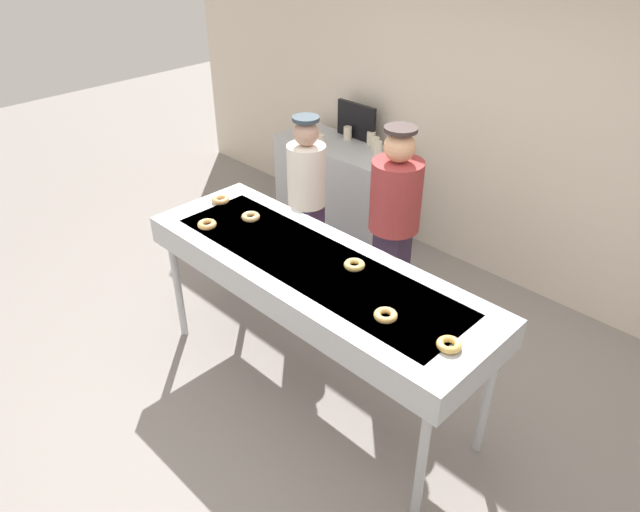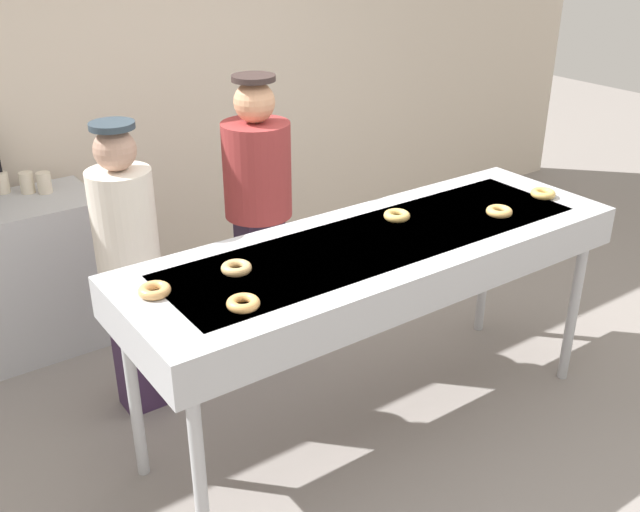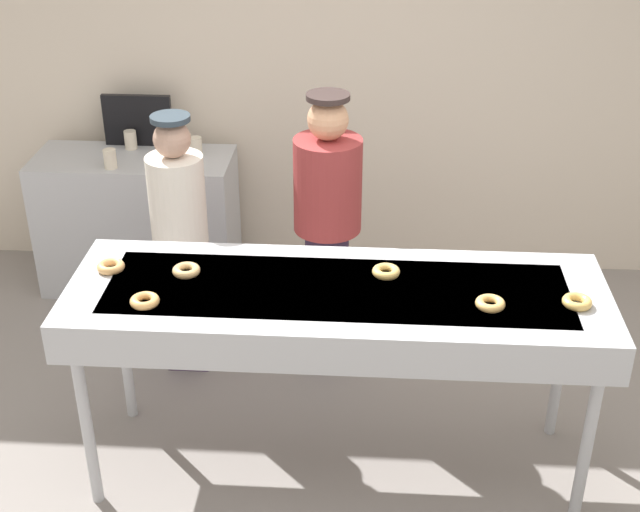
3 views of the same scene
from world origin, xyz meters
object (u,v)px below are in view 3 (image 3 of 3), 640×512
at_px(glazed_donut_3, 145,301).
at_px(prep_counter, 139,222).
at_px(menu_display, 138,120).
at_px(paper_cup_4, 131,140).
at_px(paper_cup_2, 170,138).
at_px(paper_cup_3, 110,159).
at_px(worker_baker, 180,235).
at_px(glazed_donut_2, 577,302).
at_px(paper_cup_0, 185,143).
at_px(worker_assistant, 327,214).
at_px(glazed_donut_5, 186,270).
at_px(fryer_conveyor, 337,306).
at_px(glazed_donut_4, 111,267).
at_px(glazed_donut_0, 490,303).
at_px(glazed_donut_1, 386,272).
at_px(paper_cup_1, 196,146).

distance_m(glazed_donut_3, prep_counter, 2.15).
bearing_deg(menu_display, paper_cup_4, -119.03).
xyz_separation_m(paper_cup_2, paper_cup_3, (-0.30, -0.39, 0.00)).
bearing_deg(paper_cup_3, worker_baker, -51.93).
bearing_deg(glazed_donut_3, glazed_donut_2, 3.50).
bearing_deg(menu_display, paper_cup_2, -5.77).
height_order(paper_cup_3, paper_cup_4, same).
height_order(paper_cup_0, paper_cup_3, same).
height_order(worker_assistant, menu_display, worker_assistant).
relative_size(glazed_donut_3, worker_assistant, 0.08).
height_order(glazed_donut_3, glazed_donut_5, same).
relative_size(fryer_conveyor, paper_cup_0, 20.00).
bearing_deg(glazed_donut_4, paper_cup_2, 94.14).
distance_m(glazed_donut_0, glazed_donut_1, 0.52).
distance_m(glazed_donut_0, glazed_donut_5, 1.41).
bearing_deg(glazed_donut_0, glazed_donut_1, 150.76).
bearing_deg(glazed_donut_2, paper_cup_4, 141.49).
relative_size(glazed_donut_4, paper_cup_4, 1.06).
distance_m(worker_assistant, paper_cup_1, 1.29).
distance_m(glazed_donut_3, paper_cup_3, 1.92).
height_order(glazed_donut_2, worker_assistant, worker_assistant).
distance_m(glazed_donut_4, paper_cup_0, 1.81).
bearing_deg(worker_assistant, glazed_donut_1, 112.78).
distance_m(worker_assistant, prep_counter, 1.65).
height_order(fryer_conveyor, prep_counter, fryer_conveyor).
bearing_deg(worker_baker, glazed_donut_1, 157.17).
height_order(glazed_donut_1, paper_cup_2, glazed_donut_1).
relative_size(glazed_donut_1, paper_cup_3, 1.06).
height_order(prep_counter, paper_cup_4, paper_cup_4).
relative_size(glazed_donut_1, prep_counter, 0.10).
relative_size(glazed_donut_1, paper_cup_0, 1.06).
xyz_separation_m(glazed_donut_2, menu_display, (-2.50, 2.09, 0.04)).
relative_size(fryer_conveyor, paper_cup_4, 20.00).
bearing_deg(paper_cup_4, paper_cup_1, -11.30).
xyz_separation_m(glazed_donut_4, paper_cup_0, (-0.02, 1.81, -0.07)).
distance_m(glazed_donut_5, menu_display, 2.06).
height_order(fryer_conveyor, menu_display, menu_display).
xyz_separation_m(glazed_donut_5, worker_assistant, (0.62, 0.86, -0.10)).
distance_m(glazed_donut_3, paper_cup_4, 2.23).
xyz_separation_m(glazed_donut_4, paper_cup_2, (-0.14, 1.89, -0.07)).
bearing_deg(fryer_conveyor, glazed_donut_5, 173.26).
height_order(glazed_donut_1, menu_display, menu_display).
relative_size(fryer_conveyor, glazed_donut_0, 18.95).
bearing_deg(paper_cup_4, glazed_donut_4, -77.98).
height_order(glazed_donut_1, glazed_donut_4, same).
xyz_separation_m(paper_cup_1, paper_cup_2, (-0.20, 0.14, 0.00)).
distance_m(fryer_conveyor, paper_cup_3, 2.20).
distance_m(glazed_donut_2, prep_counter, 3.17).
distance_m(glazed_donut_3, paper_cup_1, 2.05).
distance_m(glazed_donut_4, worker_assistant, 1.30).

